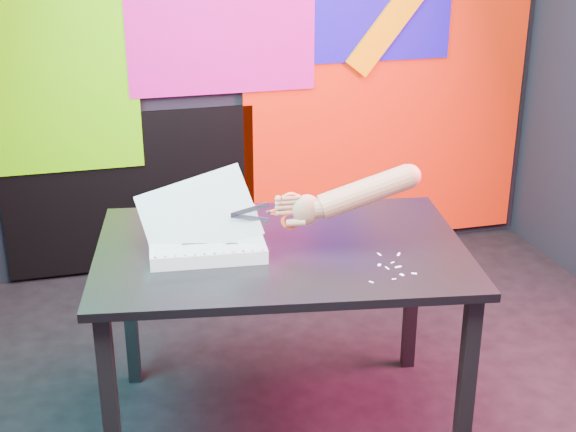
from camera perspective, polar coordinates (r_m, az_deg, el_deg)
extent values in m
cube|color=black|center=(3.29, 5.03, -13.27)|extent=(3.00, 3.00, 0.01)
cube|color=black|center=(4.17, -1.39, 14.44)|extent=(3.00, 0.01, 2.70)
cube|color=red|center=(4.42, 7.07, 8.13)|extent=(1.60, 0.02, 1.60)
cube|color=#C60D7E|center=(4.07, -4.76, 14.19)|extent=(0.95, 0.02, 0.80)
cube|color=#53D200|center=(4.06, -16.01, 9.82)|extent=(0.75, 0.02, 1.00)
cube|color=black|center=(4.25, -11.08, 1.65)|extent=(1.30, 0.02, 0.85)
cube|color=black|center=(2.69, -12.49, -13.49)|extent=(0.06, 0.06, 0.72)
cube|color=black|center=(3.31, -11.22, -6.13)|extent=(0.06, 0.06, 0.72)
cube|color=black|center=(2.79, 12.53, -12.06)|extent=(0.06, 0.06, 0.72)
cube|color=black|center=(3.39, 8.79, -5.23)|extent=(0.06, 0.06, 0.72)
cube|color=black|center=(2.81, -0.50, -2.45)|extent=(1.40, 1.04, 0.03)
cube|color=white|center=(2.77, -5.79, -2.04)|extent=(0.41, 0.32, 0.05)
cube|color=silver|center=(2.76, -5.81, -1.59)|extent=(0.41, 0.32, 0.00)
cube|color=silver|center=(2.76, -5.81, -1.50)|extent=(0.39, 0.30, 0.12)
cube|color=silver|center=(2.76, -6.08, -0.94)|extent=(0.39, 0.26, 0.21)
cube|color=silver|center=(2.76, -6.38, 0.06)|extent=(0.42, 0.20, 0.29)
cylinder|color=black|center=(2.64, -9.43, -2.92)|extent=(0.01, 0.01, 0.00)
cylinder|color=black|center=(2.64, -8.73, -2.88)|extent=(0.01, 0.01, 0.00)
cylinder|color=black|center=(2.64, -8.04, -2.84)|extent=(0.01, 0.01, 0.00)
cylinder|color=black|center=(2.64, -7.34, -2.80)|extent=(0.01, 0.01, 0.00)
cylinder|color=black|center=(2.64, -6.65, -2.75)|extent=(0.01, 0.01, 0.00)
cylinder|color=black|center=(2.64, -5.96, -2.71)|extent=(0.01, 0.01, 0.00)
cylinder|color=black|center=(2.64, -5.26, -2.66)|extent=(0.01, 0.01, 0.00)
cylinder|color=black|center=(2.64, -4.57, -2.62)|extent=(0.01, 0.01, 0.00)
cylinder|color=black|center=(2.65, -3.88, -2.58)|extent=(0.01, 0.01, 0.00)
cylinder|color=black|center=(2.65, -3.19, -2.53)|extent=(0.01, 0.01, 0.00)
cylinder|color=black|center=(2.65, -2.50, -2.49)|extent=(0.01, 0.01, 0.00)
cylinder|color=black|center=(2.66, -1.82, -2.44)|extent=(0.01, 0.01, 0.00)
cylinder|color=black|center=(2.88, -9.49, -0.76)|extent=(0.01, 0.01, 0.00)
cylinder|color=black|center=(2.88, -8.85, -0.72)|extent=(0.01, 0.01, 0.00)
cylinder|color=black|center=(2.88, -8.21, -0.68)|extent=(0.01, 0.01, 0.00)
cylinder|color=black|center=(2.88, -7.58, -0.64)|extent=(0.01, 0.01, 0.00)
cylinder|color=black|center=(2.88, -6.94, -0.60)|extent=(0.01, 0.01, 0.00)
cylinder|color=black|center=(2.88, -6.31, -0.56)|extent=(0.01, 0.01, 0.00)
cylinder|color=black|center=(2.88, -5.67, -0.52)|extent=(0.01, 0.01, 0.00)
cylinder|color=black|center=(2.88, -5.04, -0.48)|extent=(0.01, 0.01, 0.00)
cylinder|color=black|center=(2.89, -4.41, -0.44)|extent=(0.01, 0.01, 0.00)
cylinder|color=black|center=(2.89, -3.78, -0.41)|extent=(0.01, 0.01, 0.00)
cylinder|color=black|center=(2.89, -3.15, -0.37)|extent=(0.01, 0.01, 0.00)
cylinder|color=black|center=(2.89, -2.52, -0.33)|extent=(0.01, 0.01, 0.00)
cube|color=black|center=(2.80, -7.75, -1.27)|extent=(0.07, 0.02, 0.00)
cube|color=black|center=(2.79, -5.43, -1.29)|extent=(0.05, 0.02, 0.00)
cube|color=black|center=(2.72, -6.61, -1.95)|extent=(0.09, 0.02, 0.00)
cube|color=black|center=(2.71, -3.99, -1.96)|extent=(0.04, 0.01, 0.00)
cube|color=#B3B5CC|center=(2.72, -2.74, 0.45)|extent=(0.13, 0.01, 0.05)
cube|color=#B3B5CC|center=(2.73, -2.73, -0.14)|extent=(0.13, 0.01, 0.05)
cylinder|color=#B3B5CC|center=(2.74, -1.39, 0.25)|extent=(0.01, 0.01, 0.01)
cube|color=#FF5126|center=(2.74, -0.90, 0.16)|extent=(0.05, 0.01, 0.02)
cube|color=#FF5126|center=(2.74, -0.90, 0.41)|extent=(0.05, 0.01, 0.02)
torus|color=#FF5126|center=(2.74, 0.19, 1.02)|extent=(0.07, 0.02, 0.07)
torus|color=#FF5126|center=(2.76, 0.19, -0.28)|extent=(0.07, 0.02, 0.07)
ellipsoid|color=#9B5C4A|center=(2.76, 1.30, 0.45)|extent=(0.11, 0.06, 0.11)
cylinder|color=#9B5C4A|center=(2.75, 0.19, 0.28)|extent=(0.08, 0.03, 0.02)
cylinder|color=#9B5C4A|center=(2.75, 0.19, 0.66)|extent=(0.08, 0.03, 0.02)
cylinder|color=#9B5C4A|center=(2.74, 0.19, 1.01)|extent=(0.07, 0.02, 0.02)
cylinder|color=#9B5C4A|center=(2.73, 0.19, 1.31)|extent=(0.06, 0.02, 0.02)
cylinder|color=#9B5C4A|center=(2.76, 0.58, -0.47)|extent=(0.07, 0.05, 0.03)
cylinder|color=#9B5C4A|center=(2.77, 2.36, 0.60)|extent=(0.07, 0.08, 0.07)
cylinder|color=#9B5C4A|center=(2.79, 5.52, 1.73)|extent=(0.35, 0.11, 0.18)
sphere|color=#9B5C4A|center=(2.83, 8.61, 2.83)|extent=(0.08, 0.08, 0.08)
cube|color=white|center=(2.56, 5.94, -4.69)|extent=(0.01, 0.02, 0.00)
cube|color=white|center=(2.67, 7.84, -3.61)|extent=(0.02, 0.01, 0.00)
cube|color=white|center=(2.66, 7.07, -3.69)|extent=(0.01, 0.02, 0.00)
cube|color=white|center=(2.62, 8.11, -4.16)|extent=(0.01, 0.02, 0.00)
cube|color=white|center=(2.76, 7.88, -2.71)|extent=(0.02, 0.02, 0.00)
cube|color=white|center=(2.75, 6.51, -2.72)|extent=(0.01, 0.02, 0.00)
cube|color=white|center=(2.70, 7.44, -3.30)|extent=(0.02, 0.01, 0.00)
cube|color=white|center=(2.68, 6.50, -3.48)|extent=(0.02, 0.02, 0.00)
cube|color=white|center=(2.63, 8.96, -4.06)|extent=(0.02, 0.01, 0.00)
cube|color=white|center=(2.59, 7.56, -4.46)|extent=(0.01, 0.01, 0.00)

